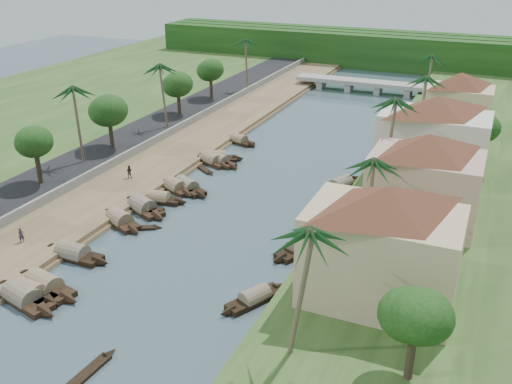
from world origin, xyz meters
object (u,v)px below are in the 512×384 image
at_px(sampan_0, 22,297).
at_px(building_near, 382,244).
at_px(person_near, 21,235).
at_px(bridge, 364,84).
at_px(sampan_1, 29,293).

bearing_deg(sampan_0, building_near, 34.17).
relative_size(sampan_0, person_near, 6.25).
bearing_deg(bridge, building_near, -75.61).
xyz_separation_m(sampan_0, sampan_1, (0.10, 0.74, -0.00)).
bearing_deg(bridge, sampan_0, -96.19).
relative_size(building_near, sampan_0, 1.56).
bearing_deg(bridge, sampan_1, -96.18).
height_order(sampan_1, person_near, person_near).
relative_size(bridge, sampan_1, 3.67).
height_order(sampan_0, sampan_1, sampan_0).
xyz_separation_m(bridge, sampan_0, (-9.19, -84.76, -1.30)).
relative_size(sampan_1, person_near, 5.03).
distance_m(sampan_0, sampan_1, 0.75).
relative_size(bridge, sampan_0, 2.95).
distance_m(bridge, building_near, 76.54).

